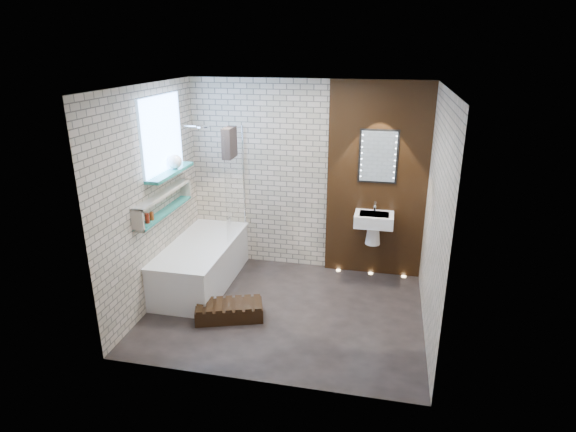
% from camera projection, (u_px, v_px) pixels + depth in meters
% --- Properties ---
extents(ground, '(3.20, 3.20, 0.00)m').
position_uv_depth(ground, '(285.00, 310.00, 5.69)').
color(ground, black).
rests_on(ground, ground).
extents(room_shell, '(3.24, 3.20, 2.60)m').
position_uv_depth(room_shell, '(285.00, 208.00, 5.25)').
color(room_shell, tan).
rests_on(room_shell, ground).
extents(walnut_panel, '(1.30, 0.06, 2.60)m').
position_uv_depth(walnut_panel, '(377.00, 182.00, 6.23)').
color(walnut_panel, black).
rests_on(walnut_panel, ground).
extents(clerestory_window, '(0.18, 1.00, 0.94)m').
position_uv_depth(clerestory_window, '(163.00, 142.00, 5.68)').
color(clerestory_window, '#7FADE0').
rests_on(clerestory_window, room_shell).
extents(display_niche, '(0.14, 1.30, 0.26)m').
position_uv_depth(display_niche, '(164.00, 203.00, 5.73)').
color(display_niche, '#238278').
rests_on(display_niche, room_shell).
extents(bathtub, '(0.79, 1.74, 0.70)m').
position_uv_depth(bathtub, '(202.00, 263.00, 6.25)').
color(bathtub, white).
rests_on(bathtub, ground).
extents(bath_screen, '(0.01, 0.78, 1.40)m').
position_uv_depth(bath_screen, '(235.00, 183.00, 6.25)').
color(bath_screen, white).
rests_on(bath_screen, bathtub).
extents(towel, '(0.11, 0.29, 0.38)m').
position_uv_depth(towel, '(229.00, 143.00, 5.90)').
color(towel, black).
rests_on(towel, bath_screen).
extents(shower_head, '(0.18, 0.18, 0.02)m').
position_uv_depth(shower_head, '(203.00, 127.00, 6.14)').
color(shower_head, silver).
rests_on(shower_head, room_shell).
extents(washbasin, '(0.50, 0.36, 0.58)m').
position_uv_depth(washbasin, '(374.00, 224.00, 6.22)').
color(washbasin, white).
rests_on(washbasin, walnut_panel).
extents(led_mirror, '(0.50, 0.02, 0.70)m').
position_uv_depth(led_mirror, '(378.00, 157.00, 6.08)').
color(led_mirror, black).
rests_on(led_mirror, walnut_panel).
extents(walnut_step, '(0.84, 0.57, 0.17)m').
position_uv_depth(walnut_step, '(229.00, 312.00, 5.51)').
color(walnut_step, black).
rests_on(walnut_step, ground).
extents(niche_bottles, '(0.05, 0.15, 0.12)m').
position_uv_depth(niche_bottles, '(149.00, 217.00, 5.39)').
color(niche_bottles, '#9C3F18').
rests_on(niche_bottles, display_niche).
extents(sill_vases, '(0.18, 0.18, 0.18)m').
position_uv_depth(sill_vases, '(175.00, 162.00, 5.86)').
color(sill_vases, white).
rests_on(sill_vases, clerestory_window).
extents(floor_uplights, '(0.96, 0.06, 0.01)m').
position_uv_depth(floor_uplights, '(371.00, 273.00, 6.61)').
color(floor_uplights, '#FFD899').
rests_on(floor_uplights, ground).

